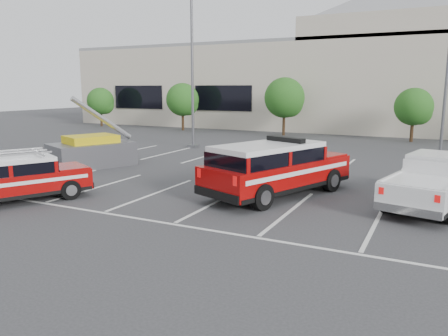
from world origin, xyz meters
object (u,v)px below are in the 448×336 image
(tree_mid_left, at_px, (286,99))
(light_pole_mid, at_px, (448,67))
(tree_mid_right, at_px, (415,108))
(fire_chief_suv, at_px, (276,172))
(ladder_suv, at_px, (18,182))
(utility_rig, at_px, (89,152))
(white_pickup, at_px, (433,186))
(convention_building, at_px, (368,80))
(tree_far_left, at_px, (102,102))
(tree_left, at_px, (184,101))
(light_pole_left, at_px, (192,69))

(tree_mid_left, relative_size, light_pole_mid, 0.47)
(tree_mid_right, xyz_separation_m, fire_chief_suv, (-3.57, -20.16, -1.62))
(ladder_suv, relative_size, utility_rig, 1.02)
(fire_chief_suv, height_order, white_pickup, fire_chief_suv)
(fire_chief_suv, bearing_deg, tree_mid_right, 101.41)
(convention_building, distance_m, utility_rig, 30.14)
(convention_building, xyz_separation_m, tree_mid_right, (4.91, -9.82, -2.22))
(tree_mid_right, xyz_separation_m, utility_rig, (-14.32, -18.53, -1.78))
(convention_building, distance_m, light_pole_mid, 17.27)
(tree_far_left, height_order, tree_mid_right, same)
(tree_left, distance_m, tree_mid_left, 10.00)
(tree_left, bearing_deg, fire_chief_suv, -50.82)
(convention_building, bearing_deg, light_pole_left, -112.39)
(fire_chief_suv, relative_size, ladder_suv, 1.34)
(tree_mid_right, bearing_deg, light_pole_mid, -72.48)
(tree_left, height_order, ladder_suv, tree_left)
(tree_mid_right, bearing_deg, ladder_suv, -114.54)
(fire_chief_suv, distance_m, utility_rig, 10.88)
(tree_mid_left, bearing_deg, ladder_suv, -93.31)
(tree_left, height_order, tree_mid_right, tree_left)
(light_pole_mid, bearing_deg, fire_chief_suv, -111.19)
(light_pole_left, xyz_separation_m, fire_chief_suv, (9.53, -10.12, -4.30))
(light_pole_mid, distance_m, ladder_suv, 23.68)
(tree_mid_right, relative_size, fire_chief_suv, 0.61)
(convention_building, xyz_separation_m, tree_mid_left, (-5.09, -9.82, -1.68))
(tree_left, xyz_separation_m, tree_mid_left, (10.00, 0.00, 0.27))
(tree_mid_left, distance_m, fire_chief_suv, 21.28)
(tree_mid_left, xyz_separation_m, fire_chief_suv, (6.43, -20.16, -2.16))
(tree_far_left, bearing_deg, fire_chief_suv, -37.34)
(tree_far_left, height_order, tree_mid_left, tree_mid_left)
(tree_mid_left, bearing_deg, light_pole_mid, -26.92)
(tree_left, height_order, tree_mid_left, tree_mid_left)
(tree_mid_right, distance_m, light_pole_mid, 6.88)
(tree_far_left, distance_m, tree_left, 10.00)
(light_pole_left, distance_m, utility_rig, 9.67)
(convention_building, relative_size, tree_mid_right, 15.04)
(tree_far_left, bearing_deg, tree_mid_left, 0.00)
(tree_mid_left, height_order, light_pole_left, light_pole_left)
(tree_far_left, distance_m, ladder_suv, 31.25)
(tree_mid_left, height_order, utility_rig, tree_mid_left)
(fire_chief_suv, bearing_deg, tree_left, 150.62)
(convention_building, bearing_deg, utility_rig, -108.37)
(tree_mid_left, xyz_separation_m, light_pole_mid, (11.91, -6.05, 2.14))
(light_pole_mid, height_order, ladder_suv, light_pole_mid)
(tree_far_left, relative_size, light_pole_left, 0.39)
(tree_left, relative_size, fire_chief_suv, 0.67)
(white_pickup, height_order, utility_rig, utility_rig)
(convention_building, distance_m, ladder_suv, 35.73)
(tree_far_left, height_order, light_pole_mid, light_pole_mid)
(tree_far_left, height_order, white_pickup, tree_far_left)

